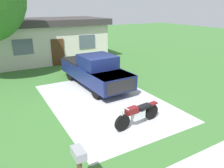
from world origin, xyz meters
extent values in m
plane|color=#3A6C30|center=(0.00, 0.00, 0.00)|extent=(80.00, 80.00, 0.00)
cube|color=#B5B5B5|center=(0.00, 0.00, 0.00)|extent=(5.16, 7.85, 0.01)
cylinder|color=black|center=(-0.70, -2.74, 0.33)|extent=(0.67, 0.19, 0.66)
cylinder|color=black|center=(0.84, -2.57, 0.33)|extent=(0.67, 0.19, 0.66)
cube|color=silver|center=(0.10, -2.65, 0.42)|extent=(0.58, 0.32, 0.32)
cube|color=maroon|center=(-0.25, -2.69, 0.72)|extent=(0.54, 0.31, 0.24)
cube|color=black|center=(0.39, -2.62, 0.70)|extent=(0.63, 0.34, 0.12)
cube|color=maroon|center=(0.84, -2.57, 0.70)|extent=(0.50, 0.25, 0.08)
cylinder|color=silver|center=(-0.70, -2.74, 0.70)|extent=(0.34, 0.09, 0.77)
cylinder|color=silver|center=(-0.70, -2.74, 1.02)|extent=(0.11, 0.70, 0.04)
sphere|color=silver|center=(-0.82, -2.75, 0.88)|extent=(0.16, 0.16, 0.16)
cylinder|color=black|center=(1.47, 0.59, 0.42)|extent=(0.33, 0.85, 0.84)
cylinder|color=black|center=(-0.17, 0.52, 0.42)|extent=(0.33, 0.85, 0.84)
cylinder|color=black|center=(1.33, 4.09, 0.42)|extent=(0.33, 0.85, 0.84)
cylinder|color=black|center=(-0.31, 4.02, 0.42)|extent=(0.33, 0.85, 0.84)
cube|color=#141E51|center=(0.58, 2.35, 0.80)|extent=(2.23, 5.68, 0.80)
cube|color=#141E51|center=(0.66, 0.51, 1.10)|extent=(1.98, 1.98, 0.20)
cube|color=#141E51|center=(0.60, 1.95, 1.55)|extent=(1.88, 1.97, 0.70)
cube|color=#3F4C56|center=(0.63, 1.15, 1.45)|extent=(1.71, 0.23, 0.60)
cube|color=black|center=(0.52, 3.90, 1.05)|extent=(2.00, 2.48, 0.50)
cube|color=black|center=(0.69, -0.42, 0.80)|extent=(1.70, 0.17, 0.64)
cube|color=gray|center=(-3.16, -4.61, 1.15)|extent=(0.26, 0.48, 0.22)
cube|color=beige|center=(0.10, 10.52, 1.50)|extent=(9.00, 5.00, 3.00)
cube|color=#383333|center=(0.10, 10.52, 3.25)|extent=(9.60, 5.60, 0.50)
cube|color=#4C2D19|center=(0.10, 7.99, 1.05)|extent=(1.00, 0.08, 2.10)
cube|color=#4C5966|center=(-2.42, 7.99, 1.70)|extent=(1.40, 0.06, 1.10)
cube|color=#4C5966|center=(2.62, 7.99, 1.70)|extent=(1.40, 0.06, 1.10)
camera|label=1|loc=(-4.62, -8.78, 4.49)|focal=34.70mm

